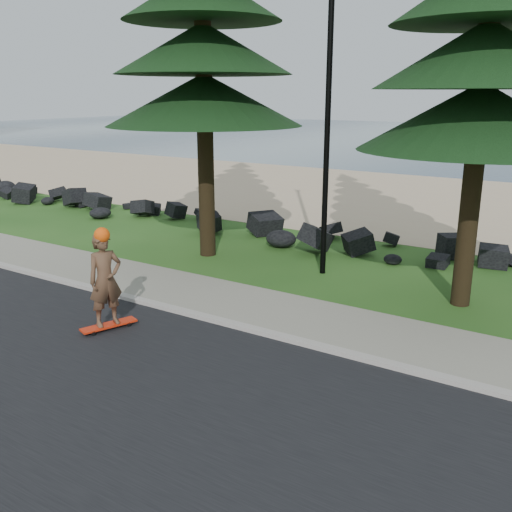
{
  "coord_description": "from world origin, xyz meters",
  "views": [
    {
      "loc": [
        6.01,
        -9.37,
        4.42
      ],
      "look_at": [
        0.03,
        0.0,
        1.23
      ],
      "focal_mm": 40.0,
      "sensor_mm": 36.0,
      "label": 1
    }
  ],
  "objects": [
    {
      "name": "kerb",
      "position": [
        0.0,
        -0.9,
        0.05
      ],
      "size": [
        160.0,
        0.2,
        0.1
      ],
      "primitive_type": "cube",
      "color": "#A69F96",
      "rests_on": "ground"
    },
    {
      "name": "sidewalk",
      "position": [
        0.0,
        0.2,
        0.04
      ],
      "size": [
        160.0,
        2.0,
        0.08
      ],
      "primitive_type": "cube",
      "color": "gray",
      "rests_on": "ground"
    },
    {
      "name": "beach_sand",
      "position": [
        0.0,
        14.5,
        0.01
      ],
      "size": [
        160.0,
        15.0,
        0.01
      ],
      "primitive_type": "cube",
      "color": "tan",
      "rests_on": "ground"
    },
    {
      "name": "ground",
      "position": [
        0.0,
        0.0,
        0.0
      ],
      "size": [
        160.0,
        160.0,
        0.0
      ],
      "primitive_type": "plane",
      "color": "#234D18",
      "rests_on": "ground"
    },
    {
      "name": "seawall_boulders",
      "position": [
        0.0,
        5.6,
        0.0
      ],
      "size": [
        60.0,
        2.4,
        1.1
      ],
      "primitive_type": null,
      "color": "black",
      "rests_on": "ground"
    },
    {
      "name": "lamp_post",
      "position": [
        0.0,
        3.2,
        4.13
      ],
      "size": [
        0.25,
        0.14,
        8.14
      ],
      "color": "black",
      "rests_on": "ground"
    },
    {
      "name": "skateboarder",
      "position": [
        -1.87,
        -2.3,
        1.02
      ],
      "size": [
        0.63,
        1.11,
        2.02
      ],
      "rotation": [
        0.0,
        0.0,
        1.22
      ],
      "color": "red",
      "rests_on": "ground"
    },
    {
      "name": "road",
      "position": [
        0.0,
        -4.5,
        0.01
      ],
      "size": [
        160.0,
        7.0,
        0.02
      ],
      "primitive_type": "cube",
      "color": "black",
      "rests_on": "ground"
    }
  ]
}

